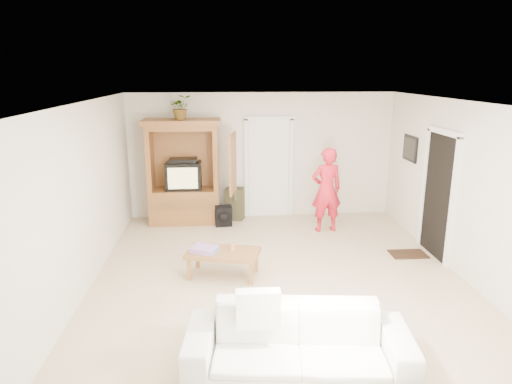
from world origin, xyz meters
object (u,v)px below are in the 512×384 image
man (326,190)px  sofa (298,343)px  coffee_table (223,254)px  armoire (185,179)px

man → sofa: 4.46m
sofa → coffee_table: bearing=113.6°
man → coffee_table: 2.79m
man → sofa: bearing=66.0°
sofa → man: bearing=79.7°
armoire → man: armoire is taller
armoire → coffee_table: (0.75, -2.66, -0.56)m
armoire → man: (2.73, -0.75, -0.09)m
man → sofa: size_ratio=0.72×
man → armoire: bearing=-23.2°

